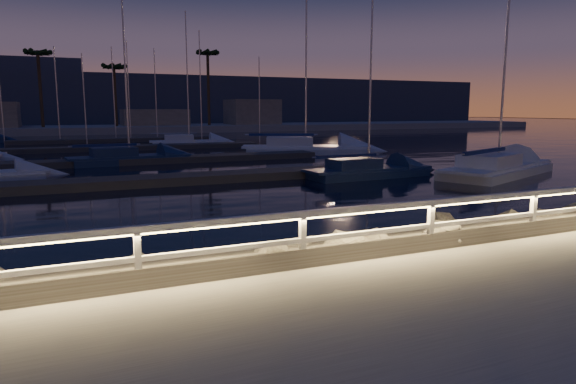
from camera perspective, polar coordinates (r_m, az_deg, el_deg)
name	(u,v)px	position (r m, az deg, el deg)	size (l,w,h in m)	color
ground	(390,254)	(10.79, 11.31, -6.76)	(400.00, 400.00, 0.00)	#ABA89B
harbor_water	(148,161)	(40.30, -15.27, 3.33)	(400.00, 440.00, 0.60)	black
guard_rail	(389,217)	(10.56, 11.14, -2.77)	(44.11, 0.12, 1.06)	silver
riprap	(360,248)	(11.58, 7.96, -6.16)	(37.01, 2.70, 1.25)	#6C665D
floating_docks	(145,152)	(41.51, -15.58, 4.26)	(22.00, 36.00, 0.40)	#4F4841
far_shore	(101,127)	(82.74, -20.03, 6.83)	(160.00, 14.00, 5.20)	#ABA89B
palm_left	(38,56)	(80.78, -26.04, 13.42)	(3.00, 3.00, 11.20)	brown
palm_center	(114,69)	(82.04, -18.79, 12.82)	(3.00, 3.00, 9.70)	brown
palm_right	(208,57)	(83.79, -8.92, 14.64)	(3.00, 3.00, 12.20)	brown
sailboat_c	(365,170)	(27.09, 8.57, 2.44)	(7.13, 2.50, 11.91)	navy
sailboat_d	(496,168)	(29.56, 22.12, 2.54)	(9.59, 5.92, 15.76)	silver
sailboat_g	(126,158)	(35.03, -17.54, 3.67)	(7.80, 3.05, 12.91)	navy
sailboat_k	(187,142)	(50.81, -11.15, 5.51)	(7.71, 3.34, 12.67)	silver
sailboat_l	(302,148)	(41.27, 1.58, 4.95)	(10.33, 6.58, 17.03)	silver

